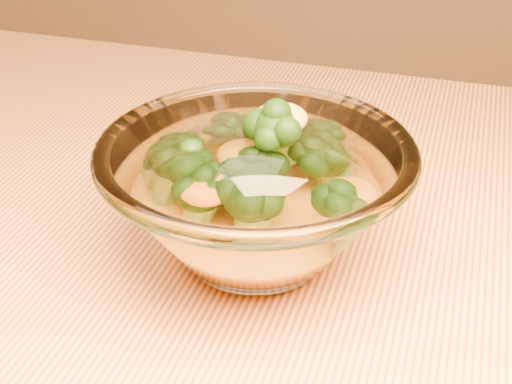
% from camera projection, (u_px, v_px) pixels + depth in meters
% --- Properties ---
extents(glass_bowl, '(0.21, 0.21, 0.09)m').
position_uv_depth(glass_bowl, '(256.00, 198.00, 0.47)').
color(glass_bowl, white).
rests_on(glass_bowl, table).
extents(cheese_sauce, '(0.12, 0.12, 0.03)m').
position_uv_depth(cheese_sauce, '(256.00, 222.00, 0.48)').
color(cheese_sauce, orange).
rests_on(cheese_sauce, glass_bowl).
extents(broccoli_heap, '(0.15, 0.13, 0.08)m').
position_uv_depth(broccoli_heap, '(256.00, 173.00, 0.47)').
color(broccoli_heap, black).
rests_on(broccoli_heap, cheese_sauce).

